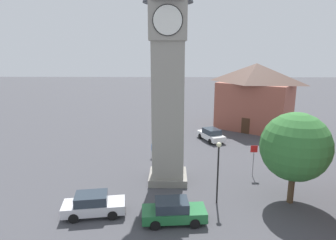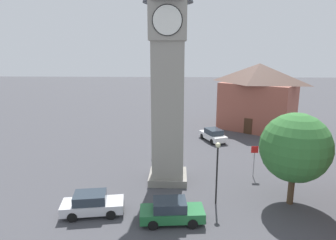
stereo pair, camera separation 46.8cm
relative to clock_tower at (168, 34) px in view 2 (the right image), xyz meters
name	(u,v)px [view 2 (the right image)]	position (x,y,z in m)	size (l,w,h in m)	color
ground_plane	(168,180)	(0.00, 0.00, -12.01)	(200.00, 200.00, 0.00)	#424247
clock_tower	(168,34)	(0.00, 0.00, 0.00)	(3.82, 3.82, 20.54)	gray
car_blue_kerb	(92,204)	(-4.90, -5.63, -11.24)	(4.35, 2.34, 1.53)	silver
car_silver_kerb	(171,211)	(0.46, -6.38, -11.24)	(4.27, 2.10, 1.53)	#236B38
car_red_corner	(213,135)	(5.07, 11.53, -11.24)	(3.20, 4.46, 1.53)	white
pedestrian	(154,148)	(-1.62, 5.65, -11.00)	(0.39, 0.46, 1.69)	black
tree	(295,148)	(8.97, -3.64, -7.77)	(4.86, 4.86, 6.69)	brown
building_terrace_right	(258,96)	(11.64, 17.27, -7.36)	(11.60, 10.60, 9.11)	#995142
lamp_post	(217,163)	(3.61, -3.87, -8.88)	(0.36, 0.36, 4.62)	black
road_sign	(254,156)	(7.43, 0.99, -10.11)	(0.60, 0.07, 2.80)	gray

